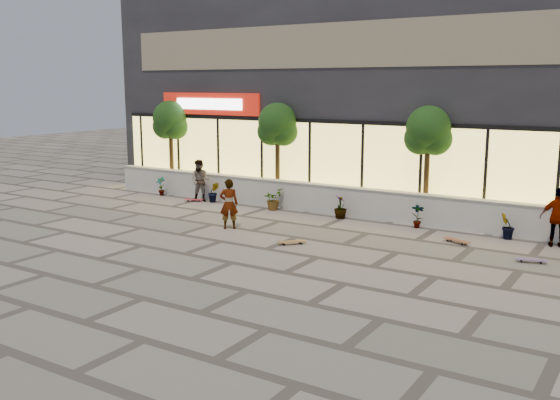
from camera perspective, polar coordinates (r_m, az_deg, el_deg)
The scene contains 19 objects.
ground at distance 16.48m, azimuth -4.38°, elevation -5.75°, with size 80.00×80.00×0.00m, color gray.
planter_wall at distance 22.21m, azimuth 6.43°, elevation -0.12°, with size 22.00×0.42×1.04m.
retail_building at distance 26.88m, azimuth 11.79°, elevation 9.56°, with size 24.00×9.17×8.50m.
shrub_a at distance 26.58m, azimuth -10.83°, elevation 1.26°, with size 0.43×0.29×0.81m, color #193812.
shrub_b at distance 24.77m, azimuth -6.08°, elevation 0.72°, with size 0.45×0.36×0.81m, color #193812.
shrub_c at distance 23.16m, azimuth -0.64°, elevation 0.09°, with size 0.73×0.63×0.81m, color #193812.
shrub_d at distance 21.79m, azimuth 5.55°, elevation -0.63°, with size 0.45×0.45×0.81m, color #193812.
shrub_e at distance 20.71m, azimuth 12.48°, elevation -1.42°, with size 0.43×0.29×0.81m, color #193812.
shrub_f at distance 19.97m, azimuth 20.05°, elevation -2.27°, with size 0.45×0.36×0.81m, color #193812.
tree_west at distance 27.55m, azimuth -10.00°, elevation 7.02°, with size 1.60×1.50×3.92m.
tree_midwest at distance 24.21m, azimuth -0.23°, elevation 6.70°, with size 1.60×1.50×3.92m.
tree_mideast at distance 21.59m, azimuth 13.40°, elevation 5.94°, with size 1.60×1.50×3.92m.
skater_center at distance 20.13m, azimuth -4.70°, elevation -0.36°, with size 0.60×0.39×1.63m, color silver.
skater_left at distance 24.93m, azimuth -7.31°, elevation 1.76°, with size 0.81×0.63×1.67m, color #8A7559.
skater_right_near at distance 19.50m, azimuth 24.12°, elevation -1.48°, with size 1.01×0.42×1.73m, color white.
skateboard_center at distance 18.24m, azimuth 1.10°, elevation -3.84°, with size 0.72×0.77×0.10m.
skateboard_left at distance 25.08m, azimuth -7.91°, elevation 0.03°, with size 0.74×0.47×0.09m.
skateboard_right_near at distance 19.12m, azimuth 15.84°, elevation -3.56°, with size 0.88×0.53×0.10m.
skateboard_right_far at distance 17.69m, azimuth 21.99°, elevation -5.10°, with size 0.80×0.38×0.09m.
Camera 1 is at (9.49, -12.66, 4.63)m, focal length 40.00 mm.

